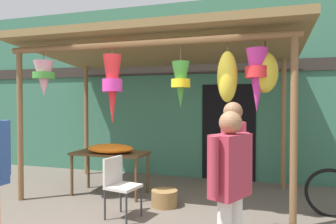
# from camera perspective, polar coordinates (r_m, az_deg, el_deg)

# --- Properties ---
(ground_plane) EXTENTS (30.00, 30.00, 0.00)m
(ground_plane) POSITION_cam_1_polar(r_m,az_deg,el_deg) (4.49, -4.63, -19.28)
(ground_plane) COLOR #60564C
(shop_facade) EXTENTS (12.51, 0.29, 3.80)m
(shop_facade) POSITION_cam_1_polar(r_m,az_deg,el_deg) (6.88, 3.96, 4.04)
(shop_facade) COLOR #387056
(shop_facade) RESTS_ON ground_plane
(market_stall_canopy) EXTENTS (4.70, 2.52, 2.75)m
(market_stall_canopy) POSITION_cam_1_polar(r_m,az_deg,el_deg) (5.33, -1.25, 10.18)
(market_stall_canopy) COLOR brown
(market_stall_canopy) RESTS_ON ground_plane
(display_table) EXTENTS (1.30, 0.63, 0.75)m
(display_table) POSITION_cam_1_polar(r_m,az_deg,el_deg) (5.61, -10.53, -8.09)
(display_table) COLOR brown
(display_table) RESTS_ON ground_plane
(flower_heap_on_table) EXTENTS (0.82, 0.57, 0.15)m
(flower_heap_on_table) POSITION_cam_1_polar(r_m,az_deg,el_deg) (5.48, -10.37, -6.59)
(flower_heap_on_table) COLOR orange
(flower_heap_on_table) RESTS_ON display_table
(folding_chair) EXTENTS (0.47, 0.47, 0.84)m
(folding_chair) POSITION_cam_1_polar(r_m,az_deg,el_deg) (4.52, -9.00, -12.48)
(folding_chair) COLOR beige
(folding_chair) RESTS_ON ground_plane
(wicker_basket_by_table) EXTENTS (0.41, 0.41, 0.25)m
(wicker_basket_by_table) POSITION_cam_1_polar(r_m,az_deg,el_deg) (5.02, -0.66, -15.50)
(wicker_basket_by_table) COLOR olive
(wicker_basket_by_table) RESTS_ON ground_plane
(vendor_in_orange) EXTENTS (0.38, 0.54, 1.53)m
(vendor_in_orange) POSITION_cam_1_polar(r_m,az_deg,el_deg) (2.92, 11.32, -12.37)
(vendor_in_orange) COLOR silver
(vendor_in_orange) RESTS_ON ground_plane
(shopper_by_bananas) EXTENTS (0.31, 0.58, 1.61)m
(shopper_by_bananas) POSITION_cam_1_polar(r_m,az_deg,el_deg) (3.66, 11.76, -8.63)
(shopper_by_bananas) COLOR silver
(shopper_by_bananas) RESTS_ON ground_plane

